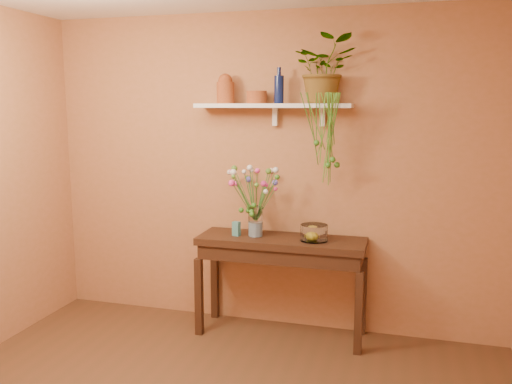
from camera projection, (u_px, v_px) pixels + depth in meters
The scene contains 13 objects.
room at pixel (172, 220), 2.68m from camera, with size 4.04×4.04×2.70m.
sideboard at pixel (281, 252), 4.41m from camera, with size 1.38×0.45×0.84m.
wall_shelf at pixel (274, 106), 4.35m from camera, with size 1.30×0.24×0.19m.
terracotta_jug at pixel (225, 89), 4.45m from camera, with size 0.18×0.18×0.25m.
terracotta_pot at pixel (257, 97), 4.39m from camera, with size 0.17×0.17×0.10m, color #9A4A23.
blue_bottle at pixel (279, 89), 4.31m from camera, with size 0.09×0.09×0.29m.
spider_plant at pixel (325, 70), 4.22m from camera, with size 0.48×0.41×0.53m, color #346C1D.
plant_fronds at pixel (327, 140), 4.14m from camera, with size 0.30×0.31×0.74m.
glass_vase at pixel (255, 223), 4.44m from camera, with size 0.12×0.12×0.25m.
bouquet at pixel (253, 185), 4.38m from camera, with size 0.52×0.52×0.48m.
glass_bowl at pixel (314, 233), 4.29m from camera, with size 0.22×0.22×0.13m.
lemon at pixel (313, 235), 4.30m from camera, with size 0.07×0.07×0.07m, color yellow.
carton at pixel (236, 229), 4.45m from camera, with size 0.06×0.04×0.12m, color teal.
Camera 1 is at (1.12, -2.41, 1.92)m, focal length 37.30 mm.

